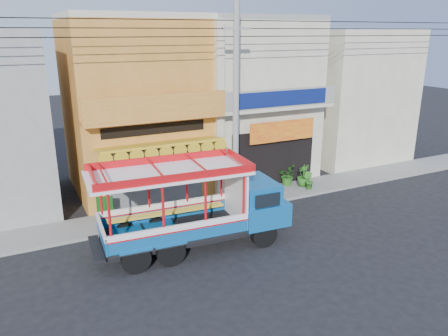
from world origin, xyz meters
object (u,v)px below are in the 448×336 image
(potted_plant_b, at_px, (308,181))
(songthaew_truck, at_px, (207,205))
(utility_pole, at_px, (239,94))
(green_sign, at_px, (105,210))
(potted_plant_c, at_px, (303,175))
(potted_plant_a, at_px, (287,175))

(potted_plant_b, bearing_deg, songthaew_truck, 89.46)
(utility_pole, xyz_separation_m, songthaew_truck, (-2.67, -2.61, -3.47))
(songthaew_truck, bearing_deg, green_sign, 129.17)
(potted_plant_c, bearing_deg, potted_plant_b, 2.17)
(songthaew_truck, xyz_separation_m, green_sign, (-2.92, 3.58, -1.02))
(utility_pole, xyz_separation_m, potted_plant_b, (4.06, 0.33, -4.48))
(utility_pole, relative_size, potted_plant_b, 32.49)
(songthaew_truck, bearing_deg, potted_plant_b, 23.60)
(potted_plant_b, bearing_deg, potted_plant_c, -28.88)
(utility_pole, xyz_separation_m, potted_plant_c, (4.10, 0.83, -4.37))
(potted_plant_b, bearing_deg, potted_plant_a, 6.11)
(green_sign, bearing_deg, utility_pole, -9.90)
(potted_plant_a, relative_size, potted_plant_b, 1.15)
(potted_plant_b, height_order, potted_plant_c, potted_plant_c)
(potted_plant_a, height_order, potted_plant_b, potted_plant_a)
(green_sign, height_order, potted_plant_a, green_sign)
(utility_pole, bearing_deg, potted_plant_a, 21.05)
(utility_pole, relative_size, songthaew_truck, 3.95)
(utility_pole, bearing_deg, potted_plant_b, 4.71)
(potted_plant_a, xyz_separation_m, potted_plant_c, (0.63, -0.51, 0.05))
(songthaew_truck, xyz_separation_m, potted_plant_c, (6.77, 3.43, -0.90))
(utility_pole, distance_m, potted_plant_b, 6.06)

